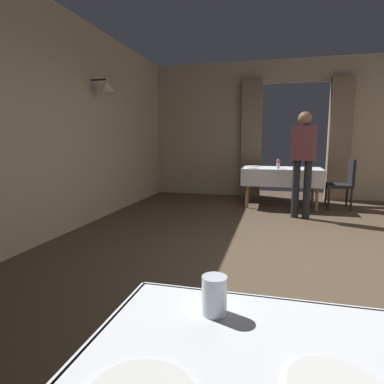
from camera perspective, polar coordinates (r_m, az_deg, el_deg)
The scene contains 10 objects.
ground at distance 3.67m, azimuth 19.76°, elevation -11.74°, with size 10.08×10.08×0.00m, color #4C3D2D.
wall_left at distance 4.44m, azimuth -25.64°, elevation 11.20°, with size 0.49×8.40×3.00m.
wall_back at distance 7.62m, azimuth 17.45°, elevation 10.44°, with size 6.40×0.27×3.00m.
dining_table_mid at distance 6.54m, azimuth 15.41°, elevation 3.24°, with size 1.48×0.93×0.75m.
chair_mid_right at distance 6.69m, azimuth 25.04°, elevation 1.68°, with size 0.44×0.44×0.93m.
glass_near_d at distance 1.02m, azimuth 3.92°, elevation -17.56°, with size 0.08×0.08×0.12m, color silver.
flower_vase_mid at distance 6.26m, azimuth 14.84°, elevation 4.83°, with size 0.07×0.07×0.18m.
plate_mid_b at distance 6.26m, azimuth 10.47°, elevation 4.15°, with size 0.21×0.21×0.01m, color white.
plate_mid_c at distance 6.78m, azimuth 10.89°, elevation 4.49°, with size 0.21×0.21×0.01m, color white.
person_waiter_by_doorway at distance 5.57m, azimuth 18.85°, elevation 6.00°, with size 0.40×0.31×1.72m.
Camera 1 is at (-0.38, -3.42, 1.26)m, focal length 30.50 mm.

